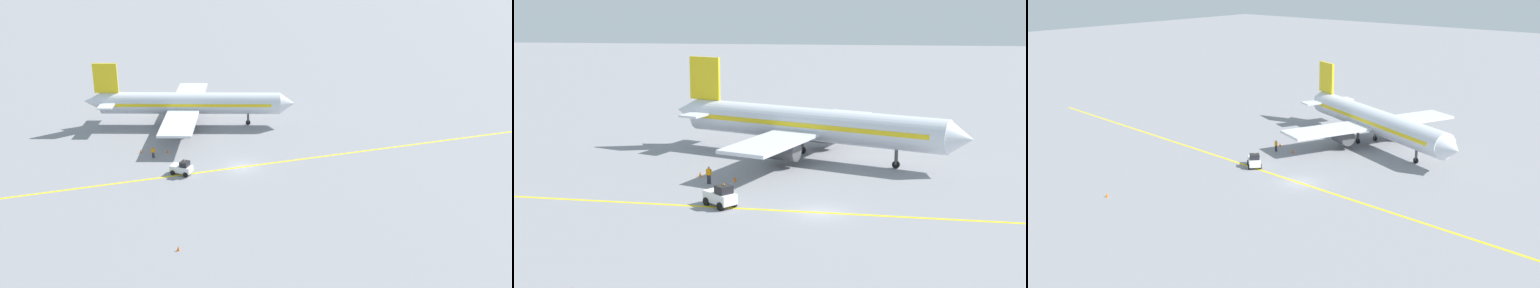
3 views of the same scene
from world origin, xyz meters
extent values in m
plane|color=gray|center=(0.00, 0.00, 0.00)|extent=(400.00, 400.00, 0.00)
cube|color=yellow|center=(0.00, 0.00, 0.00)|extent=(8.76, 119.74, 0.01)
cylinder|color=silver|center=(-19.87, -1.55, 3.80)|extent=(14.77, 29.11, 3.60)
cone|color=silver|center=(-13.69, 13.43, 3.80)|extent=(4.08, 3.52, 3.42)
cone|color=silver|center=(-26.16, -16.80, 4.10)|extent=(3.97, 3.94, 3.06)
cube|color=yellow|center=(-19.87, -1.55, 3.95)|extent=(13.66, 26.35, 0.50)
cube|color=silver|center=(-20.25, -2.47, 3.08)|extent=(27.87, 15.49, 0.36)
cylinder|color=#4C4C51|center=(-24.87, -0.56, 1.83)|extent=(3.25, 3.80, 2.20)
cylinder|color=#4C4C51|center=(-15.63, -4.38, 1.83)|extent=(3.25, 3.80, 2.20)
cube|color=yellow|center=(-25.21, -14.49, 8.10)|extent=(1.86, 3.83, 5.00)
cube|color=silver|center=(-25.02, -14.03, 4.20)|extent=(9.24, 5.65, 0.24)
cylinder|color=#4C4C51|center=(-16.21, 7.33, 1.40)|extent=(0.36, 0.36, 2.00)
cylinder|color=black|center=(-16.21, 7.33, 0.40)|extent=(0.56, 0.85, 0.80)
cylinder|color=#4C4C51|center=(-22.11, -2.79, 1.40)|extent=(0.36, 0.36, 2.00)
cylinder|color=black|center=(-22.11, -2.79, 0.40)|extent=(0.56, 0.85, 0.80)
cylinder|color=#4C4C51|center=(-19.16, -4.01, 1.40)|extent=(0.36, 0.36, 2.00)
cylinder|color=black|center=(-19.16, -4.01, 0.40)|extent=(0.56, 0.85, 0.80)
cube|color=white|center=(-0.95, -8.52, 0.80)|extent=(3.14, 3.22, 0.90)
cube|color=black|center=(-0.58, -8.11, 1.60)|extent=(1.68, 1.67, 0.70)
sphere|color=orange|center=(-0.58, -8.11, 2.03)|extent=(0.16, 0.16, 0.16)
cylinder|color=black|center=(-0.84, -7.29, 0.35)|extent=(0.66, 0.68, 0.70)
cylinder|color=black|center=(0.26, -8.31, 0.35)|extent=(0.66, 0.68, 0.70)
cylinder|color=black|center=(-2.17, -8.72, 0.35)|extent=(0.66, 0.68, 0.70)
cylinder|color=black|center=(-1.07, -9.74, 0.35)|extent=(0.66, 0.68, 0.70)
cylinder|color=#23232D|center=(-8.10, -10.76, 0.42)|extent=(0.16, 0.16, 0.85)
cylinder|color=#23232D|center=(-8.12, -10.96, 0.42)|extent=(0.16, 0.16, 0.85)
cube|color=orange|center=(-8.11, -10.86, 1.15)|extent=(0.26, 0.38, 0.60)
cylinder|color=orange|center=(-8.08, -10.62, 1.15)|extent=(0.10, 0.10, 0.55)
cylinder|color=orange|center=(-8.14, -11.09, 1.15)|extent=(0.10, 0.10, 0.55)
sphere|color=#9E7051|center=(-8.11, -10.86, 1.57)|extent=(0.22, 0.22, 0.22)
cone|color=orange|center=(-9.15, -8.49, 0.28)|extent=(0.32, 0.32, 0.55)
cone|color=orange|center=(18.17, -14.12, 0.28)|extent=(0.32, 0.32, 0.55)
cone|color=orange|center=(-10.62, -12.21, 0.28)|extent=(0.32, 0.32, 0.55)
camera|label=1|loc=(73.05, -27.15, 34.78)|focal=42.00mm
camera|label=2|loc=(56.73, 1.91, 17.77)|focal=50.00mm
camera|label=3|loc=(54.62, 43.44, 25.61)|focal=42.00mm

